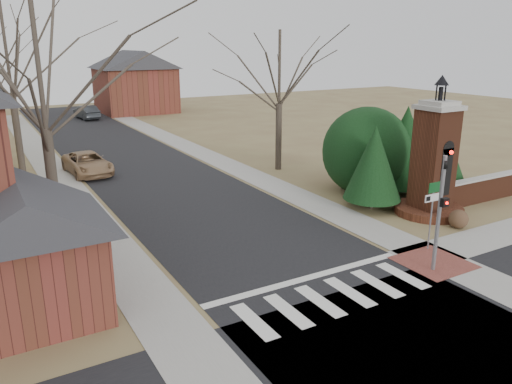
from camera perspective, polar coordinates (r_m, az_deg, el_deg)
ground at (r=16.03m, az=10.81°, el=-12.85°), size 120.00×120.00×0.00m
main_street at (r=34.61m, az=-13.49°, el=3.16°), size 8.00×70.00×0.01m
cross_street at (r=14.27m, az=19.01°, el=-17.57°), size 120.00×8.00×0.01m
crosswalk_zone at (r=16.56m, az=8.99°, el=-11.70°), size 8.00×2.20×0.02m
stop_bar at (r=17.60m, az=5.90°, el=-9.76°), size 8.00×0.35×0.02m
sidewalk_right_main at (r=36.37m, az=-5.63°, el=4.20°), size 2.00×60.00×0.02m
sidewalk_left at (r=33.58m, az=-21.99°, el=2.00°), size 2.00×60.00×0.02m
curb_apron at (r=19.79m, az=19.63°, el=-7.60°), size 2.40×2.40×0.02m
traffic_signal_pole at (r=18.29m, az=20.39°, el=-1.03°), size 0.28×0.41×4.50m
sign_post at (r=20.29m, az=19.54°, el=-1.14°), size 0.90×0.07×2.75m
brick_gate_monument at (r=24.62m, az=19.55°, el=2.42°), size 3.20×3.20×6.47m
brick_garden_wall at (r=28.48m, az=25.20°, el=0.50°), size 7.50×0.50×1.30m
garage_left at (r=15.91m, az=-24.97°, el=-5.51°), size 4.80×4.80×4.29m
house_distant_right at (r=61.05m, az=-13.70°, el=12.31°), size 8.80×8.80×7.30m
evergreen_near at (r=24.65m, az=13.33°, el=3.28°), size 2.80×2.80×4.10m
evergreen_mid at (r=27.71m, az=16.70°, el=5.11°), size 3.40×3.40×4.70m
evergreen_far at (r=28.69m, az=20.79°, el=3.67°), size 2.40×2.40×3.30m
evergreen_mass at (r=27.62m, az=12.56°, el=4.96°), size 4.80×4.80×4.80m
bare_tree_0 at (r=19.53m, az=-23.84°, el=14.95°), size 8.05×8.05×11.15m
bare_tree_1 at (r=32.47m, az=-26.81°, el=15.35°), size 8.40×8.40×11.64m
bare_tree_3 at (r=31.34m, az=2.71°, el=14.59°), size 7.00×7.00×9.70m
pickup_truck at (r=32.61m, az=-18.69°, el=3.12°), size 2.54×4.95×1.34m
distant_car at (r=56.75m, az=-18.80°, el=8.63°), size 2.06×4.59×1.46m
dry_shrub_left at (r=23.61m, az=22.14°, el=-2.88°), size 0.83×0.83×0.83m
dry_shrub_right at (r=25.09m, az=20.27°, el=-1.77°), size 0.65×0.65×0.65m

